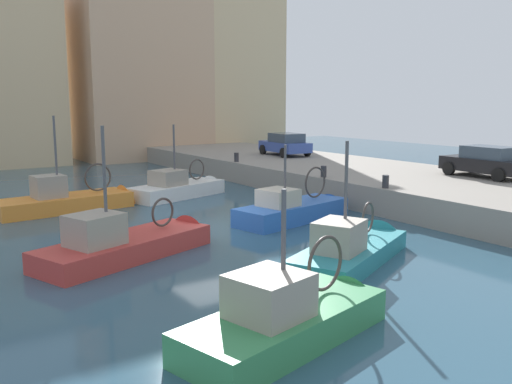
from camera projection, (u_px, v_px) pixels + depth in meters
The scene contains 15 objects.
water_surface at pixel (210, 229), 21.24m from camera, with size 80.00×80.00×0.00m, color #2D5166.
quay_wall at pixel (414, 187), 27.42m from camera, with size 9.00×56.00×1.20m, color gray.
fishing_boat_teal at pixel (355, 255), 17.14m from camera, with size 6.30×4.23×4.58m.
fishing_boat_orange at pixel (74, 207), 24.88m from camera, with size 6.73×2.56×5.11m.
fishing_boat_red at pixel (135, 251), 17.62m from camera, with size 6.82×3.98×5.02m.
fishing_boat_white at pixel (182, 194), 28.42m from camera, with size 6.21×3.49×4.51m.
fishing_boat_blue at pixel (297, 217), 22.86m from camera, with size 6.26×2.89×3.93m.
fishing_boat_green at pixel (296, 329), 11.57m from camera, with size 5.91×3.04×3.99m.
parked_car_blue at pixel (285, 144), 37.02m from camera, with size 2.32×4.05×1.49m.
parked_car_black at pixel (486, 161), 26.62m from camera, with size 2.08×4.11×1.50m.
mooring_bollard_south at pixel (386, 182), 23.37m from camera, with size 0.28×0.28×0.55m, color #2D2D33.
mooring_bollard_mid at pixel (324, 171), 26.65m from camera, with size 0.28×0.28×0.55m, color #2D2D33.
mooring_bollard_north at pixel (236, 157), 33.22m from camera, with size 0.28×0.28×0.55m, color #2D2D33.
waterfront_building_central at pixel (212, 59), 50.37m from camera, with size 11.16×8.58×17.03m.
waterfront_building_east_mid at pixel (135, 40), 46.42m from camera, with size 10.71×9.17×19.67m.
Camera 1 is at (-10.02, -18.21, 4.89)m, focal length 38.88 mm.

